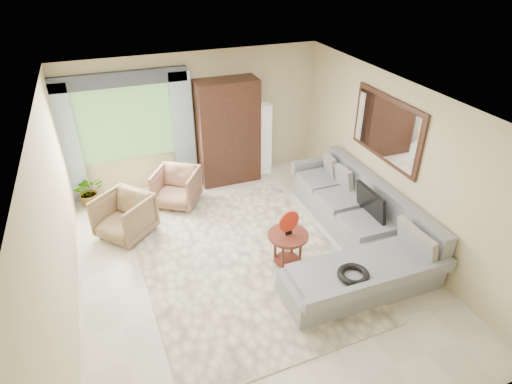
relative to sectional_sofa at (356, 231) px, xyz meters
name	(u,v)px	position (x,y,z in m)	size (l,w,h in m)	color
ground	(249,263)	(-1.78, 0.18, -0.28)	(6.00, 6.00, 0.00)	silver
area_rug	(244,261)	(-1.84, 0.25, -0.27)	(3.00, 4.00, 0.02)	#F6EEC3
sectional_sofa	(356,231)	(0.00, 0.00, 0.00)	(2.30, 3.46, 0.90)	gray
tv_screen	(371,202)	(0.27, 0.09, 0.44)	(0.06, 0.74, 0.48)	black
garden_hose	(353,275)	(-0.78, -1.12, 0.26)	(0.43, 0.43, 0.09)	black
coffee_table	(288,250)	(-1.26, -0.08, 0.04)	(0.61, 0.61, 0.61)	#4F1E15
red_disc	(289,221)	(-1.26, -0.08, 0.55)	(0.34, 0.34, 0.03)	red
armchair_left	(124,216)	(-3.47, 1.63, 0.09)	(0.79, 0.82, 0.74)	olive
armchair_right	(177,187)	(-2.45, 2.30, 0.07)	(0.75, 0.78, 0.71)	#956A51
potted_plant	(89,191)	(-3.99, 2.84, 0.02)	(0.54, 0.47, 0.60)	#999999
armoire	(228,132)	(-1.23, 2.90, 0.77)	(1.20, 0.55, 2.10)	black
floor_lamp	(264,139)	(-0.43, 2.96, 0.47)	(0.24, 0.24, 1.50)	silver
window	(125,124)	(-3.13, 3.15, 1.12)	(1.80, 0.04, 1.40)	#669E59
curtain_left	(68,146)	(-4.18, 3.06, 0.87)	(0.40, 0.08, 2.30)	#9EB7CC
curtain_right	(184,130)	(-2.08, 3.06, 0.87)	(0.40, 0.08, 2.30)	#9EB7CC
valance	(118,79)	(-3.13, 3.08, 1.97)	(2.40, 0.12, 0.26)	#1E232D
wall_mirror	(386,129)	(0.68, 0.53, 1.47)	(0.05, 1.70, 1.05)	black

